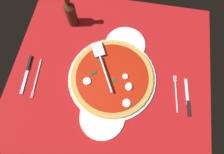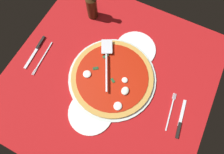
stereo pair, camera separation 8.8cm
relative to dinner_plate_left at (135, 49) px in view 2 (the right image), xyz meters
The scene contains 10 objects.
ground_plane 20.50cm from the dinner_plate_left, 14.30° to the right, with size 99.28×99.28×0.80cm, color #A71517.
checker_pattern 20.49cm from the dinner_plate_left, 14.30° to the right, with size 99.28×99.28×0.10cm.
pizza_pan 20.41cm from the dinner_plate_left, 10.68° to the right, with size 43.47×43.47×1.11cm, color silver.
dinner_plate_left is the anchor object (origin of this frame).
dinner_plate_right 39.88cm from the dinner_plate_left, ahead, with size 20.98×20.98×1.00cm, color white.
pizza 20.56cm from the dinner_plate_left, 10.45° to the right, with size 40.48×40.48×2.92cm.
pizza_server 17.62cm from the dinner_plate_left, 33.24° to the right, with size 25.87×15.61×1.00cm.
place_setting_near 50.39cm from the dinner_plate_left, 60.37° to the right, with size 21.25×13.40×1.40cm.
place_setting_far 39.11cm from the dinner_plate_left, 52.19° to the left, with size 19.34×13.54×1.40cm.
beer_bottle 32.76cm from the dinner_plate_left, 106.50° to the right, with size 5.75×5.75×22.13cm.
Camera 2 is at (26.69, 14.57, 84.69)cm, focal length 28.80 mm.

